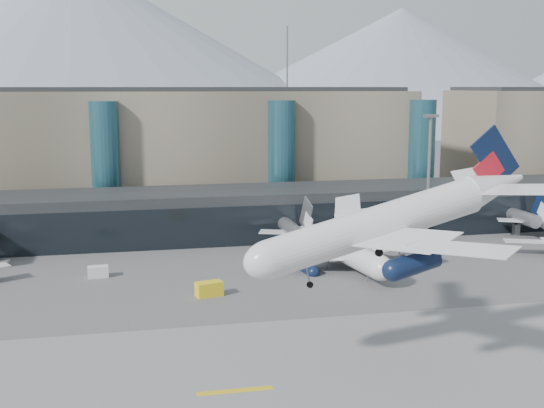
# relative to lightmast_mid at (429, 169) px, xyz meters

# --- Properties ---
(ground) EXTENTS (900.00, 900.00, 0.00)m
(ground) POSITION_rel_lightmast_mid_xyz_m (-30.00, -48.00, -14.42)
(ground) COLOR #515154
(ground) RESTS_ON ground
(runway_strip) EXTENTS (400.00, 40.00, 0.04)m
(runway_strip) POSITION_rel_lightmast_mid_xyz_m (-30.00, -63.00, -14.40)
(runway_strip) COLOR slate
(runway_strip) RESTS_ON ground
(runway_markings) EXTENTS (128.00, 1.00, 0.02)m
(runway_markings) POSITION_rel_lightmast_mid_xyz_m (-30.00, -63.00, -14.37)
(runway_markings) COLOR gold
(runway_markings) RESTS_ON ground
(concourse) EXTENTS (170.00, 27.00, 10.00)m
(concourse) POSITION_rel_lightmast_mid_xyz_m (-30.02, 9.73, -9.45)
(concourse) COLOR black
(concourse) RESTS_ON ground
(terminal_main) EXTENTS (130.00, 30.00, 31.00)m
(terminal_main) POSITION_rel_lightmast_mid_xyz_m (-55.00, 42.00, 1.03)
(terminal_main) COLOR gray
(terminal_main) RESTS_ON ground
(teal_towers) EXTENTS (116.40, 19.40, 46.00)m
(teal_towers) POSITION_rel_lightmast_mid_xyz_m (-44.99, 26.01, -0.41)
(teal_towers) COLOR #235262
(teal_towers) RESTS_ON ground
(mountain_ridge) EXTENTS (910.00, 400.00, 110.00)m
(mountain_ridge) POSITION_rel_lightmast_mid_xyz_m (-14.03, 332.00, 31.33)
(mountain_ridge) COLOR gray
(mountain_ridge) RESTS_ON ground
(lightmast_mid) EXTENTS (3.00, 1.20, 25.60)m
(lightmast_mid) POSITION_rel_lightmast_mid_xyz_m (0.00, 0.00, 0.00)
(lightmast_mid) COLOR slate
(lightmast_mid) RESTS_ON ground
(hero_jet) EXTENTS (36.17, 36.16, 11.74)m
(hero_jet) POSITION_rel_lightmast_mid_xyz_m (-30.64, -59.46, 3.42)
(hero_jet) COLOR silver
(hero_jet) RESTS_ON ground
(jet_parked_mid) EXTENTS (35.34, 35.64, 11.53)m
(jet_parked_mid) POSITION_rel_lightmast_mid_xyz_m (-24.73, -15.57, -10.06)
(jet_parked_mid) COLOR silver
(jet_parked_mid) RESTS_ON ground
(veh_a) EXTENTS (3.46, 2.12, 1.87)m
(veh_a) POSITION_rel_lightmast_mid_xyz_m (-65.60, -15.99, -13.49)
(veh_a) COLOR silver
(veh_a) RESTS_ON ground
(veh_c) EXTENTS (4.20, 2.41, 2.26)m
(veh_c) POSITION_rel_lightmast_mid_xyz_m (-8.84, -18.97, -13.29)
(veh_c) COLOR #515156
(veh_c) RESTS_ON ground
(veh_g) EXTENTS (2.89, 2.80, 1.48)m
(veh_g) POSITION_rel_lightmast_mid_xyz_m (-5.35, -13.79, -13.68)
(veh_g) COLOR silver
(veh_g) RESTS_ON ground
(veh_h) EXTENTS (4.34, 2.97, 2.19)m
(veh_h) POSITION_rel_lightmast_mid_xyz_m (-48.80, -30.00, -13.33)
(veh_h) COLOR yellow
(veh_h) RESTS_ON ground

